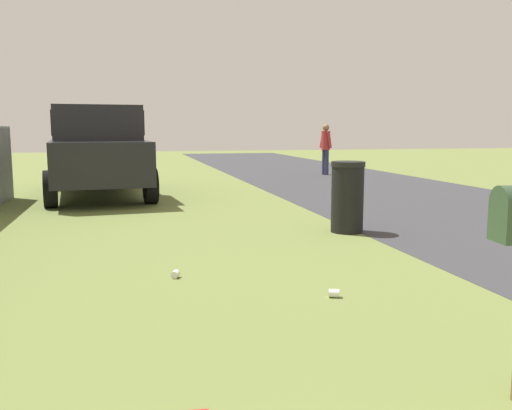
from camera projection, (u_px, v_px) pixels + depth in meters
pickup_truck at (97, 150)px, 12.80m from camera, size 5.42×2.65×2.09m
trash_bin at (347, 197)px, 8.49m from camera, size 0.52×0.52×1.10m
pedestrian at (326, 145)px, 18.82m from camera, size 0.47×0.30×1.73m
litter_cup_near_hydrant at (334, 293)px, 5.25m from camera, size 0.11×0.12×0.08m
litter_cup_far_scatter at (175, 274)px, 5.94m from camera, size 0.12×0.11×0.08m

